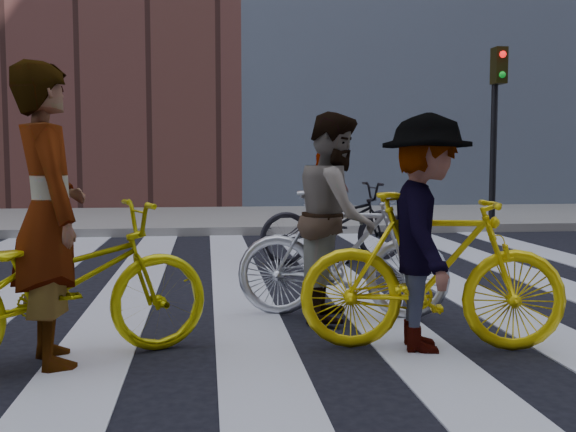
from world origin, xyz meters
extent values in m
plane|color=black|center=(0.00, 0.00, 0.00)|extent=(100.00, 100.00, 0.00)
cube|color=gray|center=(0.00, 7.50, 0.07)|extent=(100.00, 5.00, 0.15)
cube|color=silver|center=(-2.75, 0.00, 0.01)|extent=(0.55, 10.00, 0.01)
cube|color=silver|center=(-1.65, 0.00, 0.01)|extent=(0.55, 10.00, 0.01)
cube|color=silver|center=(-0.55, 0.00, 0.01)|extent=(0.55, 10.00, 0.01)
cube|color=silver|center=(0.55, 0.00, 0.01)|extent=(0.55, 10.00, 0.01)
cube|color=silver|center=(1.65, 0.00, 0.01)|extent=(0.55, 10.00, 0.01)
cube|color=silver|center=(2.75, 0.00, 0.01)|extent=(0.55, 10.00, 0.01)
cylinder|color=black|center=(4.40, 5.40, 1.60)|extent=(0.12, 0.12, 3.20)
cube|color=black|center=(4.40, 5.25, 3.00)|extent=(0.22, 0.28, 0.65)
sphere|color=red|center=(4.40, 5.10, 3.18)|extent=(0.12, 0.12, 0.12)
sphere|color=#0CCC26|center=(4.40, 5.10, 2.82)|extent=(0.12, 0.12, 0.12)
imported|color=#CAC30B|center=(-1.82, -2.12, 0.52)|extent=(2.10, 1.41, 1.04)
imported|color=silver|center=(0.23, -1.09, 0.53)|extent=(1.83, 0.95, 1.06)
imported|color=yellow|center=(0.66, -2.10, 0.55)|extent=(1.89, 0.84, 1.10)
imported|color=black|center=(0.74, 1.88, 0.51)|extent=(2.03, 0.94, 1.02)
imported|color=slate|center=(-1.87, -2.12, 0.96)|extent=(0.70, 0.83, 1.93)
imported|color=slate|center=(0.18, -1.09, 0.85)|extent=(0.84, 0.97, 1.70)
imported|color=slate|center=(0.61, -2.10, 0.81)|extent=(0.79, 1.15, 1.63)
imported|color=slate|center=(0.69, 1.88, 0.91)|extent=(0.59, 1.12, 1.83)
camera|label=1|loc=(-0.88, -6.53, 1.32)|focal=42.00mm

